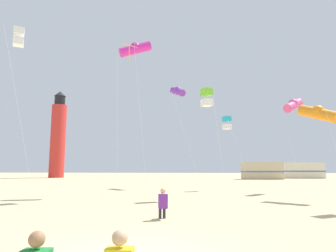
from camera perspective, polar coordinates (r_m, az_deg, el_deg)
kite_flyer_standing at (r=11.56m, az=-1.00°, el=-14.43°), size 0.40×0.55×1.16m
kite_box_cyan at (r=26.99m, az=11.18°, el=0.57°), size 2.37×2.37×6.42m
kite_diamond_gold at (r=20.98m, az=-7.23°, el=13.92°), size 1.86×1.86×10.35m
kite_tube_magenta at (r=23.46m, az=-6.26°, el=14.43°), size 2.89×2.36×11.53m
kite_tube_orange at (r=20.59m, az=26.75°, el=2.21°), size 2.41×2.54×5.94m
kite_tube_violet at (r=30.73m, az=1.85°, el=6.64°), size 3.18×3.53×10.35m
kite_box_white at (r=21.62m, az=-26.59°, el=14.91°), size 2.01×2.01×10.60m
kite_box_lime at (r=19.55m, az=7.40°, el=5.41°), size 1.51×1.51×6.99m
kite_tube_rainbow at (r=26.14m, az=22.78°, el=3.74°), size 2.19×2.35×7.62m
lighthouse_distant at (r=61.49m, az=-20.24°, el=-1.90°), size 2.80×2.80×16.80m
rv_van_tan at (r=51.74m, az=17.46°, el=-8.14°), size 6.49×2.47×2.80m
rv_van_cream at (r=58.85m, az=24.55°, el=-7.72°), size 6.58×2.76×2.80m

